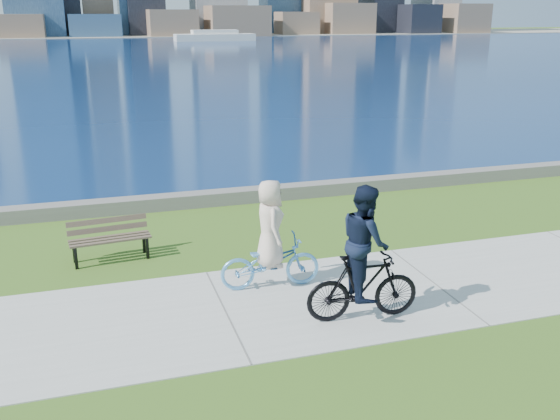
{
  "coord_description": "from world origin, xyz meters",
  "views": [
    {
      "loc": [
        -1.93,
        -9.42,
        4.9
      ],
      "look_at": [
        1.56,
        1.92,
        1.1
      ],
      "focal_mm": 40.0,
      "sensor_mm": 36.0,
      "label": 1
    }
  ],
  "objects": [
    {
      "name": "bay_water",
      "position": [
        0.0,
        72.0,
        0.0
      ],
      "size": [
        320.0,
        131.0,
        0.01
      ],
      "primitive_type": "cube",
      "color": "navy",
      "rests_on": "ground"
    },
    {
      "name": "concrete_path",
      "position": [
        0.0,
        0.0,
        0.01
      ],
      "size": [
        80.0,
        3.5,
        0.02
      ],
      "primitive_type": "cube",
      "color": "#B0B0AA",
      "rests_on": "ground"
    },
    {
      "name": "far_shore",
      "position": [
        0.0,
        130.0,
        0.06
      ],
      "size": [
        320.0,
        30.0,
        0.12
      ],
      "primitive_type": "cube",
      "color": "gray",
      "rests_on": "ground"
    },
    {
      "name": "ground",
      "position": [
        0.0,
        0.0,
        0.0
      ],
      "size": [
        320.0,
        320.0,
        0.0
      ],
      "primitive_type": "plane",
      "color": "#365A17",
      "rests_on": "ground"
    },
    {
      "name": "ferry_far",
      "position": [
        19.72,
        98.58,
        0.76
      ],
      "size": [
        13.44,
        3.84,
        1.82
      ],
      "color": "silver",
      "rests_on": "ground"
    },
    {
      "name": "cyclist_woman",
      "position": [
        1.01,
        0.75,
        0.78
      ],
      "size": [
        0.77,
        1.89,
        2.04
      ],
      "rotation": [
        0.0,
        0.0,
        1.5
      ],
      "color": "#5CA6E1",
      "rests_on": "ground"
    },
    {
      "name": "cyclist_man",
      "position": [
        2.12,
        -0.9,
        0.98
      ],
      "size": [
        0.77,
        1.93,
        2.3
      ],
      "rotation": [
        0.0,
        0.0,
        1.48
      ],
      "color": "black",
      "rests_on": "ground"
    },
    {
      "name": "park_bench",
      "position": [
        -1.75,
        3.06,
        0.51
      ],
      "size": [
        1.66,
        0.71,
        0.84
      ],
      "rotation": [
        0.0,
        0.0,
        0.1
      ],
      "color": "black",
      "rests_on": "ground"
    },
    {
      "name": "seawall",
      "position": [
        0.0,
        6.2,
        0.17
      ],
      "size": [
        90.0,
        0.5,
        0.35
      ],
      "primitive_type": "cube",
      "color": "#66625F",
      "rests_on": "ground"
    }
  ]
}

